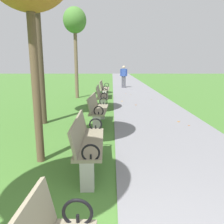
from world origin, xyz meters
TOP-DOWN VIEW (x-y plane):
  - paved_walkway at (1.42, 18.00)m, footprint 2.85×44.00m
  - park_bench_2 at (-0.50, 2.70)m, footprint 0.51×1.61m
  - park_bench_3 at (-0.50, 5.57)m, footprint 0.54×1.62m
  - park_bench_4 at (-0.50, 8.32)m, footprint 0.49×1.61m
  - park_bench_5 at (-0.50, 11.16)m, footprint 0.50×1.61m
  - tree_4 at (-1.95, 11.06)m, footprint 1.16×1.16m
  - pedestrian_walking at (0.80, 16.05)m, footprint 0.53×0.26m
  - scattered_leaves at (0.62, 7.45)m, footprint 4.27×13.48m

SIDE VIEW (x-z plane):
  - paved_walkway at x=1.42m, z-range 0.00..0.02m
  - scattered_leaves at x=0.62m, z-range 0.01..0.03m
  - park_bench_2 at x=-0.50m, z-range 0.04..0.93m
  - park_bench_3 at x=-0.50m, z-range 0.04..0.93m
  - park_bench_4 at x=-0.50m, z-range 0.04..0.93m
  - park_bench_5 at x=-0.50m, z-range 0.04..0.93m
  - pedestrian_walking at x=0.80m, z-range 0.12..1.74m
  - tree_4 at x=-1.95m, z-range 1.52..6.11m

